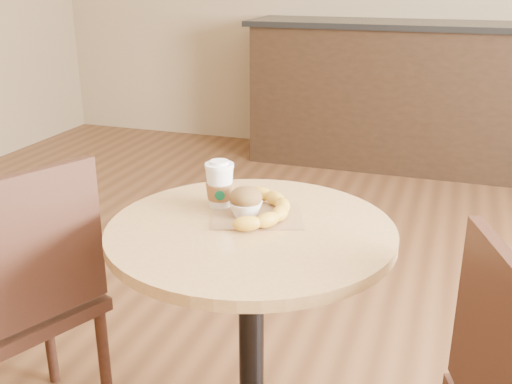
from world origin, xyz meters
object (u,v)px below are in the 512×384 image
Objects in this scene: chair_left at (25,299)px; banana at (265,209)px; coffee_cup at (220,186)px; cafe_table at (251,294)px; muffin at (246,202)px.

banana is (0.65, 0.21, 0.28)m from chair_left.
chair_left is at bearing -175.66° from coffee_cup.
chair_left reaches higher than cafe_table.
coffee_cup is at bearing 138.94° from chair_left.
muffin is at bearing -48.94° from coffee_cup.
chair_left is 0.64m from coffee_cup.
cafe_table is at bearing -105.87° from banana.
muffin is at bearing -167.41° from banana.
banana is (0.14, -0.03, -0.04)m from coffee_cup.
cafe_table is 8.27× the size of muffin.
coffee_cup is (0.50, 0.24, 0.32)m from chair_left.
chair_left is 6.73× the size of coffee_cup.
banana is at bearing 16.87° from muffin.
cafe_table is at bearing 125.65° from chair_left.
muffin is 0.05m from banana.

